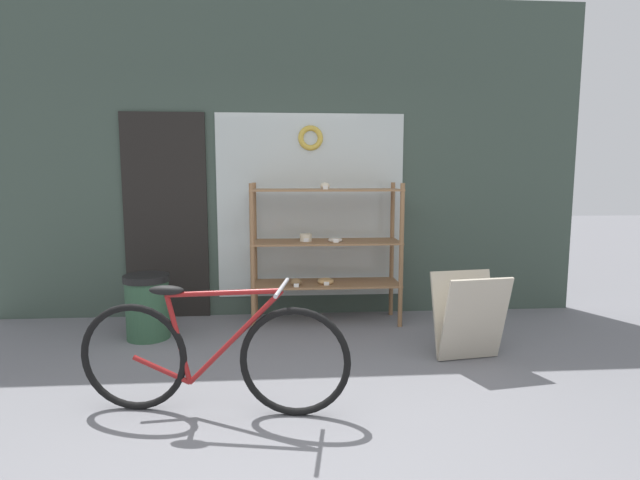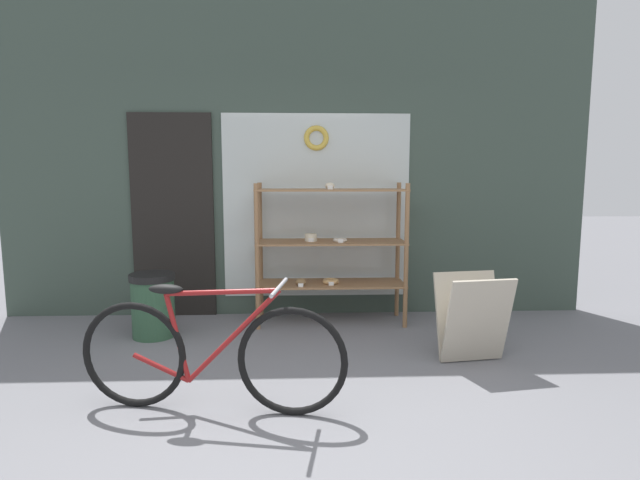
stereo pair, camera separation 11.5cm
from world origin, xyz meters
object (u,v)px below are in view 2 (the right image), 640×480
at_px(trash_bin, 153,302).
at_px(sandwich_board, 472,318).
at_px(display_case, 330,243).
at_px(bicycle, 210,354).

bearing_deg(trash_bin, sandwich_board, -14.97).
bearing_deg(display_case, sandwich_board, -46.10).
xyz_separation_m(display_case, bicycle, (-0.86, -1.87, -0.44)).
xyz_separation_m(display_case, trash_bin, (-1.64, -0.38, -0.49)).
distance_m(display_case, trash_bin, 1.76).
bearing_deg(sandwich_board, bicycle, -166.32).
bearing_deg(trash_bin, bicycle, -62.22).
bearing_deg(bicycle, sandwich_board, 30.57).
xyz_separation_m(sandwich_board, trash_bin, (-2.71, 0.72, -0.03)).
bearing_deg(bicycle, trash_bin, 126.51).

